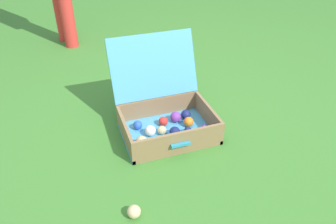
% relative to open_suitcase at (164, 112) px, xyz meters
% --- Properties ---
extents(ground_plane, '(16.00, 16.00, 0.00)m').
position_rel_open_suitcase_xyz_m(ground_plane, '(0.08, -0.12, -0.12)').
color(ground_plane, '#3D7A2D').
extents(open_suitcase, '(0.54, 0.58, 0.52)m').
position_rel_open_suitcase_xyz_m(open_suitcase, '(0.00, 0.00, 0.00)').
color(open_suitcase, '#4799C6').
rests_on(open_suitcase, ground).
extents(stray_ball_on_grass, '(0.06, 0.06, 0.06)m').
position_rel_open_suitcase_xyz_m(stray_ball_on_grass, '(-0.35, -0.59, -0.09)').
color(stray_ball_on_grass, '#D1B784').
rests_on(stray_ball_on_grass, ground).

